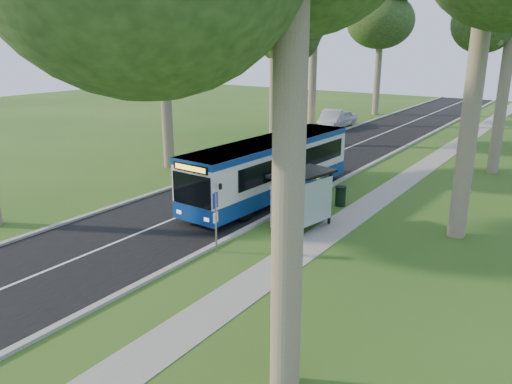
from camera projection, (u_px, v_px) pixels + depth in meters
ground at (222, 243)px, 19.83m from camera, size 120.00×120.00×0.00m
road at (279, 176)px, 29.63m from camera, size 7.00×100.00×0.02m
kerb_east at (333, 184)px, 27.73m from camera, size 0.25×100.00×0.12m
kerb_west at (232, 167)px, 31.50m from camera, size 0.25×100.00×0.12m
centre_line at (279, 176)px, 29.62m from camera, size 0.12×100.00×0.00m
footpath at (385, 194)px, 26.13m from camera, size 1.50×100.00×0.02m
bus at (271, 169)px, 24.98m from camera, size 2.93×11.44×3.00m
bus_stop_sign at (216, 215)px, 18.55m from camera, size 0.10×0.34×2.38m
bus_shelter at (300, 192)px, 20.57m from camera, size 2.05×3.10×2.46m
litter_bin at (341, 196)px, 24.17m from camera, size 0.54×0.54×0.95m
car_white at (340, 119)px, 46.60m from camera, size 1.91×4.43×1.49m
car_silver at (332, 119)px, 45.92m from camera, size 2.98×5.22×1.63m
tree_west_c at (275, 9)px, 36.04m from camera, size 5.20×5.20×13.39m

